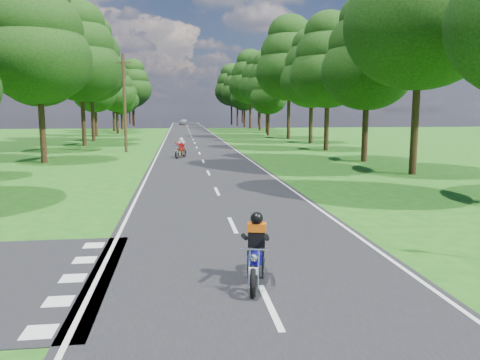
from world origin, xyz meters
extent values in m
plane|color=#1B4F12|center=(0.00, 0.00, 0.00)|extent=(160.00, 160.00, 0.00)
cube|color=black|center=(0.00, 50.00, 0.01)|extent=(7.00, 140.00, 0.02)
cube|color=silver|center=(0.00, -4.00, 0.02)|extent=(0.12, 2.00, 0.01)
cube|color=silver|center=(0.00, 2.00, 0.02)|extent=(0.12, 2.00, 0.01)
cube|color=silver|center=(0.00, 8.00, 0.02)|extent=(0.12, 2.00, 0.01)
cube|color=silver|center=(0.00, 14.00, 0.02)|extent=(0.12, 2.00, 0.01)
cube|color=silver|center=(0.00, 20.00, 0.02)|extent=(0.12, 2.00, 0.01)
cube|color=silver|center=(0.00, 26.00, 0.02)|extent=(0.12, 2.00, 0.01)
cube|color=silver|center=(0.00, 32.00, 0.02)|extent=(0.12, 2.00, 0.01)
cube|color=silver|center=(0.00, 38.00, 0.02)|extent=(0.12, 2.00, 0.01)
cube|color=silver|center=(0.00, 44.00, 0.02)|extent=(0.12, 2.00, 0.01)
cube|color=silver|center=(0.00, 50.00, 0.02)|extent=(0.12, 2.00, 0.01)
cube|color=silver|center=(0.00, 56.00, 0.02)|extent=(0.12, 2.00, 0.01)
cube|color=silver|center=(0.00, 62.00, 0.02)|extent=(0.12, 2.00, 0.01)
cube|color=silver|center=(0.00, 68.00, 0.02)|extent=(0.12, 2.00, 0.01)
cube|color=silver|center=(0.00, 74.00, 0.02)|extent=(0.12, 2.00, 0.01)
cube|color=silver|center=(0.00, 80.00, 0.02)|extent=(0.12, 2.00, 0.01)
cube|color=silver|center=(0.00, 86.00, 0.02)|extent=(0.12, 2.00, 0.01)
cube|color=silver|center=(0.00, 92.00, 0.02)|extent=(0.12, 2.00, 0.01)
cube|color=silver|center=(0.00, 98.00, 0.02)|extent=(0.12, 2.00, 0.01)
cube|color=silver|center=(0.00, 104.00, 0.02)|extent=(0.12, 2.00, 0.01)
cube|color=silver|center=(0.00, 110.00, 0.02)|extent=(0.12, 2.00, 0.01)
cube|color=silver|center=(0.00, 116.00, 0.02)|extent=(0.12, 2.00, 0.01)
cube|color=silver|center=(-3.30, 50.00, 0.02)|extent=(0.10, 140.00, 0.01)
cube|color=silver|center=(3.30, 50.00, 0.02)|extent=(0.10, 140.00, 0.01)
cube|color=silver|center=(-3.80, -4.50, 0.02)|extent=(0.50, 0.50, 0.01)
cube|color=silver|center=(-3.80, -3.30, 0.02)|extent=(0.50, 0.50, 0.01)
cube|color=silver|center=(-3.80, -2.10, 0.02)|extent=(0.50, 0.50, 0.01)
cube|color=silver|center=(-3.80, -0.90, 0.02)|extent=(0.50, 0.50, 0.01)
cube|color=silver|center=(-3.80, 0.30, 0.02)|extent=(0.50, 0.50, 0.01)
cylinder|color=black|center=(-10.57, 20.76, 1.96)|extent=(0.40, 0.40, 3.91)
ellipsoid|color=black|center=(-10.57, 20.76, 6.78)|extent=(6.85, 6.85, 5.82)
ellipsoid|color=black|center=(-10.57, 20.76, 8.68)|extent=(5.87, 5.87, 4.99)
cylinder|color=black|center=(-12.94, 29.18, 1.90)|extent=(0.40, 0.40, 3.79)
ellipsoid|color=black|center=(-12.94, 29.18, 6.57)|extent=(6.64, 6.64, 5.64)
ellipsoid|color=black|center=(-12.94, 29.18, 8.41)|extent=(5.69, 5.69, 4.84)
ellipsoid|color=black|center=(-12.94, 29.18, 10.26)|extent=(4.27, 4.27, 3.63)
cylinder|color=black|center=(-10.82, 35.60, 2.16)|extent=(0.40, 0.40, 4.32)
ellipsoid|color=black|center=(-10.82, 35.60, 7.47)|extent=(7.56, 7.56, 6.42)
ellipsoid|color=black|center=(-10.82, 35.60, 9.58)|extent=(6.48, 6.48, 5.51)
ellipsoid|color=black|center=(-10.82, 35.60, 11.68)|extent=(4.86, 4.86, 4.13)
cylinder|color=black|center=(-11.26, 43.10, 2.20)|extent=(0.40, 0.40, 4.40)
ellipsoid|color=black|center=(-11.26, 43.10, 7.62)|extent=(7.71, 7.71, 6.55)
ellipsoid|color=black|center=(-11.26, 43.10, 9.77)|extent=(6.60, 6.60, 5.61)
ellipsoid|color=black|center=(-11.26, 43.10, 11.92)|extent=(4.95, 4.95, 4.21)
cylinder|color=black|center=(-12.61, 52.78, 1.60)|extent=(0.40, 0.40, 3.20)
ellipsoid|color=black|center=(-12.61, 52.78, 5.54)|extent=(5.60, 5.60, 4.76)
ellipsoid|color=black|center=(-12.61, 52.78, 7.10)|extent=(4.80, 4.80, 4.08)
ellipsoid|color=black|center=(-12.61, 52.78, 8.66)|extent=(3.60, 3.60, 3.06)
cylinder|color=black|center=(-10.75, 60.15, 1.61)|extent=(0.40, 0.40, 3.22)
ellipsoid|color=black|center=(-10.75, 60.15, 5.58)|extent=(5.64, 5.64, 4.79)
ellipsoid|color=black|center=(-10.75, 60.15, 7.15)|extent=(4.83, 4.83, 4.11)
ellipsoid|color=black|center=(-10.75, 60.15, 8.72)|extent=(3.62, 3.62, 3.08)
cylinder|color=black|center=(-12.29, 67.91, 1.80)|extent=(0.40, 0.40, 3.61)
ellipsoid|color=black|center=(-12.29, 67.91, 6.25)|extent=(6.31, 6.31, 5.37)
ellipsoid|color=black|center=(-12.29, 67.91, 8.01)|extent=(5.41, 5.41, 4.60)
ellipsoid|color=black|center=(-12.29, 67.91, 9.76)|extent=(4.06, 4.06, 3.45)
cylinder|color=black|center=(-11.94, 75.74, 1.33)|extent=(0.40, 0.40, 2.67)
ellipsoid|color=black|center=(-11.94, 75.74, 4.62)|extent=(4.67, 4.67, 3.97)
ellipsoid|color=black|center=(-11.94, 75.74, 5.92)|extent=(4.00, 4.00, 3.40)
ellipsoid|color=black|center=(-11.94, 75.74, 7.22)|extent=(3.00, 3.00, 2.55)
cylinder|color=black|center=(-12.18, 84.90, 1.54)|extent=(0.40, 0.40, 3.09)
ellipsoid|color=black|center=(-12.18, 84.90, 5.34)|extent=(5.40, 5.40, 4.59)
ellipsoid|color=black|center=(-12.18, 84.90, 6.85)|extent=(4.63, 4.63, 3.93)
ellipsoid|color=black|center=(-12.18, 84.90, 8.35)|extent=(3.47, 3.47, 2.95)
cylinder|color=black|center=(-11.23, 91.41, 2.24)|extent=(0.40, 0.40, 4.48)
ellipsoid|color=black|center=(-11.23, 91.41, 7.75)|extent=(7.84, 7.84, 6.66)
ellipsoid|color=black|center=(-11.23, 91.41, 9.94)|extent=(6.72, 6.72, 5.71)
ellipsoid|color=black|center=(-11.23, 91.41, 12.12)|extent=(5.04, 5.04, 4.28)
cylinder|color=black|center=(-12.28, 100.39, 2.05)|extent=(0.40, 0.40, 4.09)
ellipsoid|color=black|center=(-12.28, 100.39, 7.09)|extent=(7.16, 7.16, 6.09)
ellipsoid|color=black|center=(-12.28, 100.39, 9.08)|extent=(6.14, 6.14, 5.22)
ellipsoid|color=black|center=(-12.28, 100.39, 11.08)|extent=(4.61, 4.61, 3.92)
cylinder|color=black|center=(11.06, 12.20, 2.28)|extent=(0.40, 0.40, 4.56)
ellipsoid|color=black|center=(11.06, 12.20, 7.89)|extent=(7.98, 7.98, 6.78)
cylinder|color=black|center=(10.92, 18.69, 1.75)|extent=(0.40, 0.40, 3.49)
ellipsoid|color=black|center=(10.92, 18.69, 6.05)|extent=(6.12, 6.12, 5.20)
ellipsoid|color=black|center=(10.92, 18.69, 7.75)|extent=(5.24, 5.24, 4.46)
ellipsoid|color=black|center=(10.92, 18.69, 9.46)|extent=(3.93, 3.93, 3.34)
cylinder|color=black|center=(11.06, 27.58, 1.85)|extent=(0.40, 0.40, 3.69)
ellipsoid|color=black|center=(11.06, 27.58, 6.39)|extent=(6.46, 6.46, 5.49)
ellipsoid|color=black|center=(11.06, 27.58, 8.19)|extent=(5.54, 5.54, 4.71)
ellipsoid|color=black|center=(11.06, 27.58, 9.99)|extent=(4.15, 4.15, 3.53)
cylinder|color=black|center=(12.17, 36.42, 1.87)|extent=(0.40, 0.40, 3.74)
ellipsoid|color=black|center=(12.17, 36.42, 6.48)|extent=(6.55, 6.55, 5.57)
ellipsoid|color=black|center=(12.17, 36.42, 8.31)|extent=(5.62, 5.62, 4.77)
ellipsoid|color=black|center=(12.17, 36.42, 10.13)|extent=(4.21, 4.21, 3.58)
cylinder|color=black|center=(11.72, 44.72, 2.32)|extent=(0.40, 0.40, 4.64)
ellipsoid|color=black|center=(11.72, 44.72, 8.04)|extent=(8.12, 8.12, 6.91)
ellipsoid|color=black|center=(11.72, 44.72, 10.30)|extent=(6.96, 6.96, 5.92)
ellipsoid|color=black|center=(11.72, 44.72, 12.56)|extent=(5.22, 5.22, 4.44)
cylinder|color=black|center=(10.55, 51.92, 1.45)|extent=(0.40, 0.40, 2.91)
ellipsoid|color=black|center=(10.55, 51.92, 5.03)|extent=(5.09, 5.09, 4.33)
ellipsoid|color=black|center=(10.55, 51.92, 6.45)|extent=(4.36, 4.36, 3.71)
ellipsoid|color=black|center=(10.55, 51.92, 7.87)|extent=(3.27, 3.27, 2.78)
cylinder|color=black|center=(11.77, 59.40, 1.94)|extent=(0.40, 0.40, 3.88)
ellipsoid|color=black|center=(11.77, 59.40, 6.71)|extent=(6.78, 6.78, 5.77)
ellipsoid|color=black|center=(11.77, 59.40, 8.60)|extent=(5.81, 5.81, 4.94)
ellipsoid|color=black|center=(11.77, 59.40, 10.49)|extent=(4.36, 4.36, 3.71)
cylinder|color=black|center=(12.10, 67.87, 2.09)|extent=(0.40, 0.40, 4.18)
ellipsoid|color=black|center=(12.10, 67.87, 7.23)|extent=(7.31, 7.31, 6.21)
ellipsoid|color=black|center=(12.10, 67.87, 9.27)|extent=(6.27, 6.27, 5.33)
ellipsoid|color=black|center=(12.10, 67.87, 11.31)|extent=(4.70, 4.70, 4.00)
cylinder|color=black|center=(11.80, 76.83, 2.32)|extent=(0.40, 0.40, 4.63)
ellipsoid|color=black|center=(11.80, 76.83, 8.02)|extent=(8.11, 8.11, 6.89)
ellipsoid|color=black|center=(11.80, 76.83, 10.28)|extent=(6.95, 6.95, 5.91)
ellipsoid|color=black|center=(11.80, 76.83, 12.54)|extent=(5.21, 5.21, 4.43)
cylinder|color=black|center=(11.69, 84.12, 1.68)|extent=(0.40, 0.40, 3.36)
ellipsoid|color=black|center=(11.69, 84.12, 5.82)|extent=(5.88, 5.88, 5.00)
ellipsoid|color=black|center=(11.69, 84.12, 7.46)|extent=(5.04, 5.04, 4.29)
ellipsoid|color=black|center=(11.69, 84.12, 9.10)|extent=(3.78, 3.78, 3.21)
cylinder|color=black|center=(11.14, 91.34, 2.04)|extent=(0.40, 0.40, 4.09)
ellipsoid|color=black|center=(11.14, 91.34, 7.07)|extent=(7.15, 7.15, 6.08)
ellipsoid|color=black|center=(11.14, 91.34, 9.07)|extent=(6.13, 6.13, 5.21)
ellipsoid|color=black|center=(11.14, 91.34, 11.06)|extent=(4.60, 4.60, 3.91)
cylinder|color=black|center=(10.68, 99.10, 2.24)|extent=(0.40, 0.40, 4.48)
ellipsoid|color=black|center=(10.68, 99.10, 7.76)|extent=(7.84, 7.84, 6.66)
ellipsoid|color=black|center=(10.68, 99.10, 9.94)|extent=(6.72, 6.72, 5.71)
ellipsoid|color=black|center=(10.68, 99.10, 12.13)|extent=(5.04, 5.04, 4.28)
cylinder|color=black|center=(-14.00, 110.00, 1.92)|extent=(0.40, 0.40, 3.84)
ellipsoid|color=black|center=(-14.00, 110.00, 6.65)|extent=(6.72, 6.72, 5.71)
ellipsoid|color=black|center=(-14.00, 110.00, 8.52)|extent=(5.76, 5.76, 4.90)
ellipsoid|color=black|center=(-14.00, 110.00, 10.39)|extent=(4.32, 4.32, 3.67)
cylinder|color=black|center=(15.00, 112.00, 2.08)|extent=(0.40, 0.40, 4.16)
ellipsoid|color=black|center=(15.00, 112.00, 7.20)|extent=(7.28, 7.28, 6.19)
ellipsoid|color=black|center=(15.00, 112.00, 9.23)|extent=(6.24, 6.24, 5.30)
ellipsoid|color=black|center=(15.00, 112.00, 11.26)|extent=(4.68, 4.68, 3.98)
cylinder|color=black|center=(-16.00, 95.00, 1.76)|extent=(0.40, 0.40, 3.52)
ellipsoid|color=black|center=(-16.00, 95.00, 6.09)|extent=(6.16, 6.16, 5.24)
ellipsoid|color=black|center=(-16.00, 95.00, 7.81)|extent=(5.28, 5.28, 4.49)
ellipsoid|color=black|center=(-16.00, 95.00, 9.53)|extent=(3.96, 3.96, 3.37)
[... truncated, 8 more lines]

